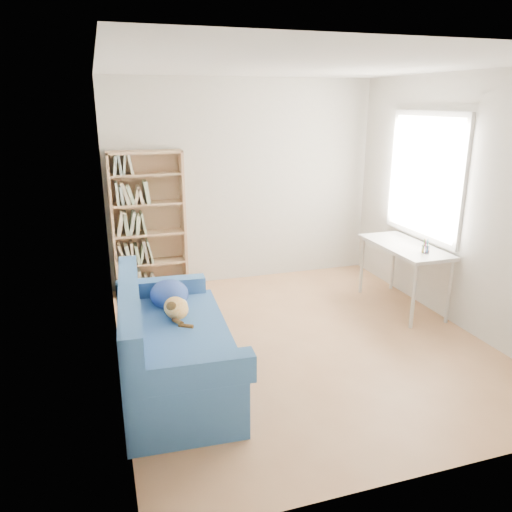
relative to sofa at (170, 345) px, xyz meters
The scene contains 6 objects.
ground 1.43m from the sofa, 15.14° to the left, with size 4.00×4.00×0.00m, color #AE784E.
room_shell 1.98m from the sofa, 15.42° to the left, with size 3.54×4.04×2.62m.
sofa is the anchor object (origin of this frame).
bookshelf 2.26m from the sofa, 87.70° to the left, with size 0.88×0.27×1.76m.
desk 2.94m from the sofa, 16.53° to the left, with size 0.54×1.19×0.75m.
pen_cup 2.91m from the sofa, 10.03° to the left, with size 0.08×0.08×0.16m.
Camera 1 is at (-1.81, -4.19, 2.30)m, focal length 35.00 mm.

